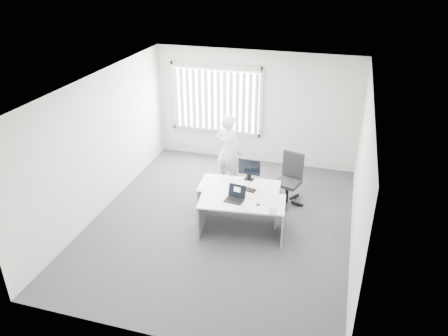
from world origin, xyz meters
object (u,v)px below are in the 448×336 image
(desk_far, at_px, (239,194))
(monitor, at_px, (249,170))
(desk_near, at_px, (242,210))
(person, at_px, (229,151))
(laptop, at_px, (234,195))
(office_chair, at_px, (288,187))

(desk_far, distance_m, monitor, 0.53)
(desk_far, bearing_deg, desk_near, -75.98)
(person, bearing_deg, laptop, 125.60)
(office_chair, bearing_deg, monitor, -126.33)
(office_chair, distance_m, monitor, 1.11)
(desk_far, relative_size, monitor, 3.67)
(person, bearing_deg, monitor, 143.60)
(office_chair, bearing_deg, desk_far, -118.72)
(desk_near, bearing_deg, monitor, 87.67)
(person, bearing_deg, desk_near, 129.86)
(office_chair, relative_size, person, 0.64)
(desk_far, distance_m, office_chair, 1.23)
(monitor, bearing_deg, office_chair, 39.90)
(desk_near, relative_size, desk_far, 1.02)
(desk_near, distance_m, desk_far, 0.60)
(office_chair, bearing_deg, person, -177.96)
(office_chair, relative_size, monitor, 2.47)
(desk_near, bearing_deg, desk_far, 101.57)
(office_chair, height_order, monitor, monitor)
(desk_near, xyz_separation_m, office_chair, (0.66, 1.44, -0.18))
(desk_near, distance_m, laptop, 0.36)
(laptop, bearing_deg, desk_far, 101.90)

